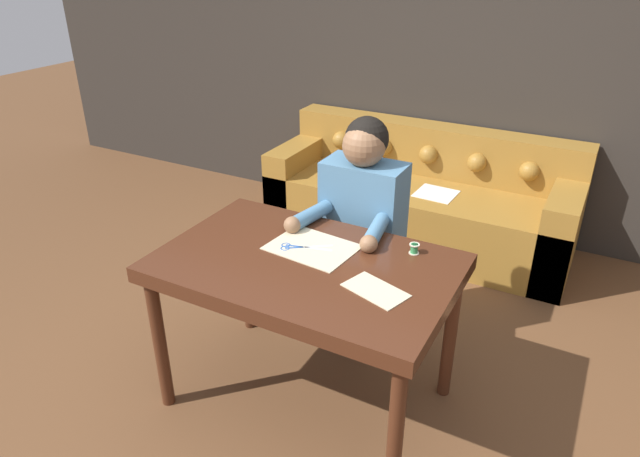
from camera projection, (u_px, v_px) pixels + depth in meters
ground_plane at (319, 412)px, 2.66m from camera, size 16.00×16.00×0.00m
wall_back at (478, 50)px, 3.85m from camera, size 8.00×0.06×2.60m
dining_table at (306, 277)px, 2.45m from camera, size 1.26×0.81×0.76m
couch at (420, 201)px, 4.08m from camera, size 2.12×0.77×0.79m
person at (362, 234)px, 2.90m from camera, size 0.47×0.55×1.24m
pattern_paper_main at (312, 247)px, 2.51m from camera, size 0.40×0.32×0.00m
pattern_paper_offcut at (376, 290)px, 2.20m from camera, size 0.28×0.21×0.00m
scissors at (297, 247)px, 2.51m from camera, size 0.23×0.15×0.01m
thread_spool at (414, 249)px, 2.46m from camera, size 0.04×0.04×0.05m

